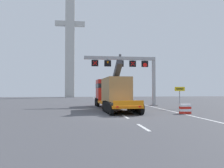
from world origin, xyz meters
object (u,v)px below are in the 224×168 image
at_px(exit_sign_yellow, 180,93).
at_px(crash_barrier_striped, 185,109).
at_px(bridge_pylon_distant, 70,37).
at_px(overhead_lane_gantry, 130,66).
at_px(heavy_haul_truck_orange, 112,92).

relative_size(exit_sign_yellow, crash_barrier_striped, 2.47).
distance_m(exit_sign_yellow, bridge_pylon_distant, 50.25).
xyz_separation_m(exit_sign_yellow, crash_barrier_striped, (-1.89, -5.28, -1.46)).
relative_size(overhead_lane_gantry, bridge_pylon_distant, 0.29).
relative_size(heavy_haul_truck_orange, crash_barrier_striped, 13.56).
relative_size(crash_barrier_striped, bridge_pylon_distant, 0.03).
relative_size(overhead_lane_gantry, heavy_haul_truck_orange, 0.74).
bearing_deg(heavy_haul_truck_orange, bridge_pylon_distant, 99.24).
height_order(crash_barrier_striped, bridge_pylon_distant, bridge_pylon_distant).
distance_m(overhead_lane_gantry, exit_sign_yellow, 8.51).
bearing_deg(bridge_pylon_distant, overhead_lane_gantry, -75.27).
xyz_separation_m(heavy_haul_truck_orange, crash_barrier_striped, (5.97, -6.99, -1.54)).
distance_m(heavy_haul_truck_orange, bridge_pylon_distant, 46.89).
bearing_deg(exit_sign_yellow, heavy_haul_truck_orange, 167.71).
height_order(overhead_lane_gantry, crash_barrier_striped, overhead_lane_gantry).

